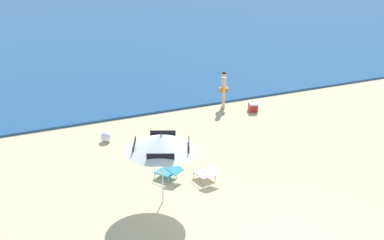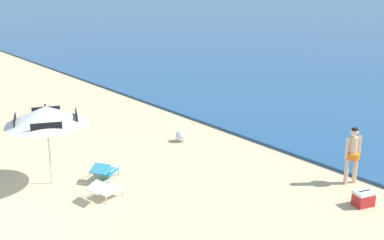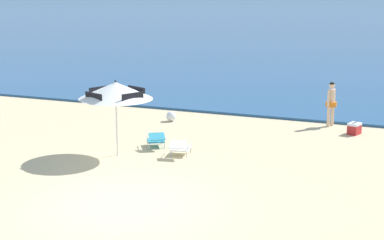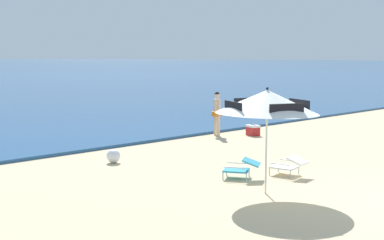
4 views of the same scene
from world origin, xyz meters
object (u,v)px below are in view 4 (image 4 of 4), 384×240
beach_umbrella_striped_main (267,102)px  person_standing_near_shore (217,110)px  lounge_chair_under_umbrella (242,167)px  cooler_box (253,130)px  lounge_chair_beside_umbrella (289,165)px  beach_ball (113,156)px

beach_umbrella_striped_main → person_standing_near_shore: bearing=51.0°
beach_umbrella_striped_main → person_standing_near_shore: (5.28, 6.52, -1.05)m
lounge_chair_under_umbrella → cooler_box: bearing=37.5°
beach_umbrella_striped_main → lounge_chair_under_umbrella: bearing=62.0°
beach_umbrella_striped_main → lounge_chair_beside_umbrella: beach_umbrella_striped_main is taller
lounge_chair_beside_umbrella → beach_ball: size_ratio=2.44×
cooler_box → beach_ball: size_ratio=1.47×
beach_umbrella_striped_main → lounge_chair_under_umbrella: (0.68, 1.28, -1.73)m
person_standing_near_shore → beach_ball: 6.03m
beach_umbrella_striped_main → person_standing_near_shore: beach_umbrella_striped_main is taller
lounge_chair_under_umbrella → cooler_box: lounge_chair_under_umbrella is taller
beach_ball → cooler_box: bearing=5.0°
beach_umbrella_striped_main → lounge_chair_under_umbrella: 2.26m
cooler_box → beach_ball: bearing=-175.0°
cooler_box → person_standing_near_shore: bearing=136.9°
person_standing_near_shore → beach_ball: person_standing_near_shore is taller
lounge_chair_under_umbrella → beach_ball: size_ratio=2.59×
cooler_box → beach_ball: (-6.78, -0.59, -0.01)m
lounge_chair_under_umbrella → beach_ball: lounge_chair_under_umbrella is taller
beach_ball → lounge_chair_beside_umbrella: bearing=-62.1°
lounge_chair_beside_umbrella → person_standing_near_shore: person_standing_near_shore is taller
person_standing_near_shore → cooler_box: bearing=-43.1°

